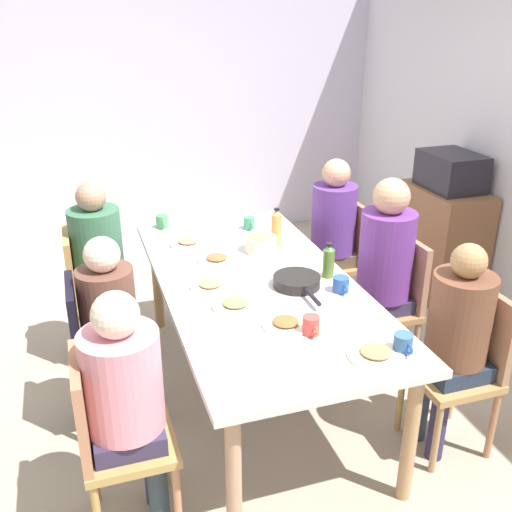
# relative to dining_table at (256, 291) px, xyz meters

# --- Properties ---
(ground_plane) EXTENTS (6.72, 6.72, 0.00)m
(ground_plane) POSITION_rel_dining_table_xyz_m (0.00, 0.00, -0.70)
(ground_plane) COLOR #A49985
(wall_left) EXTENTS (0.12, 4.42, 2.60)m
(wall_left) POSITION_rel_dining_table_xyz_m (-2.86, 0.00, 0.60)
(wall_left) COLOR silver
(wall_left) RESTS_ON ground_plane
(dining_table) EXTENTS (2.22, 1.06, 0.78)m
(dining_table) POSITION_rel_dining_table_xyz_m (0.00, 0.00, 0.00)
(dining_table) COLOR silver
(dining_table) RESTS_ON ground_plane
(chair_0) EXTENTS (0.40, 0.40, 0.90)m
(chair_0) POSITION_rel_dining_table_xyz_m (0.00, 0.91, -0.19)
(chair_0) COLOR #A97B4A
(chair_0) RESTS_ON ground_plane
(person_0) EXTENTS (0.33, 0.33, 1.30)m
(person_0) POSITION_rel_dining_table_xyz_m (-0.00, 0.82, 0.08)
(person_0) COLOR #293946
(person_0) RESTS_ON ground_plane
(chair_1) EXTENTS (0.40, 0.40, 0.90)m
(chair_1) POSITION_rel_dining_table_xyz_m (0.00, -0.91, -0.19)
(chair_1) COLOR black
(chair_1) RESTS_ON ground_plane
(person_1) EXTENTS (0.30, 0.30, 1.14)m
(person_1) POSITION_rel_dining_table_xyz_m (0.00, -0.82, -0.02)
(person_1) COLOR brown
(person_1) RESTS_ON ground_plane
(chair_2) EXTENTS (0.40, 0.40, 0.90)m
(chair_2) POSITION_rel_dining_table_xyz_m (0.74, -0.91, -0.19)
(chair_2) COLOR #AC884B
(chair_2) RESTS_ON ground_plane
(person_2) EXTENTS (0.34, 0.34, 1.19)m
(person_2) POSITION_rel_dining_table_xyz_m (0.74, -0.82, 0.02)
(person_2) COLOR navy
(person_2) RESTS_ON ground_plane
(chair_3) EXTENTS (0.40, 0.40, 0.90)m
(chair_3) POSITION_rel_dining_table_xyz_m (-0.74, -0.91, -0.19)
(chair_3) COLOR tan
(chair_3) RESTS_ON ground_plane
(person_3) EXTENTS (0.32, 0.32, 1.22)m
(person_3) POSITION_rel_dining_table_xyz_m (-0.74, -0.82, 0.03)
(person_3) COLOR brown
(person_3) RESTS_ON ground_plane
(chair_4) EXTENTS (0.40, 0.40, 0.90)m
(chair_4) POSITION_rel_dining_table_xyz_m (0.74, 0.91, -0.19)
(chair_4) COLOR tan
(chair_4) RESTS_ON ground_plane
(person_4) EXTENTS (0.31, 0.31, 1.18)m
(person_4) POSITION_rel_dining_table_xyz_m (0.74, 0.82, 0.00)
(person_4) COLOR #2C294C
(person_4) RESTS_ON ground_plane
(chair_5) EXTENTS (0.40, 0.40, 0.90)m
(chair_5) POSITION_rel_dining_table_xyz_m (-0.74, 0.91, -0.19)
(chair_5) COLOR #AD804F
(chair_5) RESTS_ON ground_plane
(person_5) EXTENTS (0.32, 0.32, 1.24)m
(person_5) POSITION_rel_dining_table_xyz_m (-0.74, 0.82, 0.04)
(person_5) COLOR brown
(person_5) RESTS_ON ground_plane
(plate_0) EXTENTS (0.25, 0.25, 0.04)m
(plate_0) POSITION_rel_dining_table_xyz_m (0.27, -0.20, 0.09)
(plate_0) COLOR silver
(plate_0) RESTS_ON dining_table
(plate_1) EXTENTS (0.23, 0.23, 0.04)m
(plate_1) POSITION_rel_dining_table_xyz_m (0.53, -0.02, 0.09)
(plate_1) COLOR white
(plate_1) RESTS_ON dining_table
(plate_2) EXTENTS (0.26, 0.26, 0.04)m
(plate_2) POSITION_rel_dining_table_xyz_m (0.91, 0.27, 0.09)
(plate_2) COLOR silver
(plate_2) RESTS_ON dining_table
(plate_3) EXTENTS (0.23, 0.23, 0.04)m
(plate_3) POSITION_rel_dining_table_xyz_m (-0.33, -0.14, 0.09)
(plate_3) COLOR white
(plate_3) RESTS_ON dining_table
(plate_4) EXTENTS (0.24, 0.24, 0.04)m
(plate_4) POSITION_rel_dining_table_xyz_m (-0.65, -0.25, 0.09)
(plate_4) COLOR silver
(plate_4) RESTS_ON dining_table
(plate_5) EXTENTS (0.23, 0.23, 0.04)m
(plate_5) POSITION_rel_dining_table_xyz_m (0.01, -0.27, 0.09)
(plate_5) COLOR white
(plate_5) RESTS_ON dining_table
(bowl_0) EXTENTS (0.20, 0.20, 0.12)m
(bowl_0) POSITION_rel_dining_table_xyz_m (-0.40, 0.16, 0.13)
(bowl_0) COLOR beige
(bowl_0) RESTS_ON dining_table
(serving_pan) EXTENTS (0.44, 0.26, 0.06)m
(serving_pan) POSITION_rel_dining_table_xyz_m (0.15, 0.19, 0.10)
(serving_pan) COLOR black
(serving_pan) RESTS_ON dining_table
(cup_0) EXTENTS (0.12, 0.08, 0.09)m
(cup_0) POSITION_rel_dining_table_xyz_m (-1.00, -0.36, 0.12)
(cup_0) COLOR #489359
(cup_0) RESTS_ON dining_table
(cup_1) EXTENTS (0.12, 0.09, 0.08)m
(cup_1) POSITION_rel_dining_table_xyz_m (0.28, 0.40, 0.11)
(cup_1) COLOR #2B53A1
(cup_1) RESTS_ON dining_table
(cup_2) EXTENTS (0.12, 0.09, 0.09)m
(cup_2) POSITION_rel_dining_table_xyz_m (0.91, 0.40, 0.12)
(cup_2) COLOR #366296
(cup_2) RESTS_ON dining_table
(cup_3) EXTENTS (0.11, 0.08, 0.09)m
(cup_3) POSITION_rel_dining_table_xyz_m (-0.79, 0.21, 0.12)
(cup_3) COLOR #419366
(cup_3) RESTS_ON dining_table
(cup_4) EXTENTS (0.12, 0.08, 0.09)m
(cup_4) POSITION_rel_dining_table_xyz_m (0.64, 0.07, 0.12)
(cup_4) COLOR #C54540
(cup_4) RESTS_ON dining_table
(bottle_0) EXTENTS (0.07, 0.07, 0.25)m
(bottle_0) POSITION_rel_dining_table_xyz_m (-0.45, 0.28, 0.19)
(bottle_0) COLOR tan
(bottle_0) RESTS_ON dining_table
(bottle_1) EXTENTS (0.07, 0.07, 0.21)m
(bottle_1) POSITION_rel_dining_table_xyz_m (0.08, 0.41, 0.17)
(bottle_1) COLOR #51762E
(bottle_1) RESTS_ON dining_table
(side_cabinet) EXTENTS (0.70, 0.44, 0.90)m
(side_cabinet) POSITION_rel_dining_table_xyz_m (-0.84, 1.85, -0.25)
(side_cabinet) COLOR brown
(side_cabinet) RESTS_ON ground_plane
(microwave) EXTENTS (0.48, 0.36, 0.28)m
(microwave) POSITION_rel_dining_table_xyz_m (-0.84, 1.85, 0.34)
(microwave) COLOR black
(microwave) RESTS_ON side_cabinet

